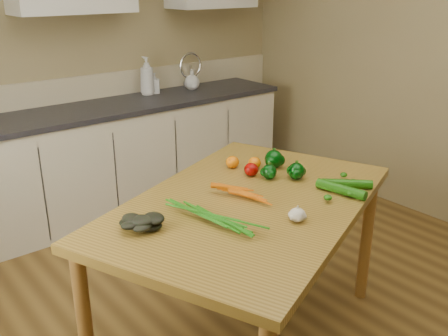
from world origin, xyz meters
TOP-DOWN VIEW (x-y plane):
  - room at (0.00, 0.17)m, footprint 4.04×5.04m
  - counter_run at (0.21, 2.19)m, footprint 2.84×0.64m
  - table at (-0.20, 0.22)m, footprint 1.82×1.51m
  - soap_bottle_a at (0.50, 2.34)m, footprint 0.13×0.13m
  - soap_bottle_b at (0.58, 2.34)m, footprint 0.11×0.11m
  - soap_bottle_c at (0.93, 2.28)m, footprint 0.20×0.20m
  - carrot_bunch at (-0.30, 0.23)m, footprint 0.35×0.31m
  - leafy_greens at (-0.77, 0.28)m, footprint 0.22×0.20m
  - garlic_bulb at (-0.19, -0.08)m, footprint 0.07×0.07m
  - pepper_a at (0.07, 0.36)m, footprint 0.08×0.08m
  - pepper_b at (0.20, 0.46)m, footprint 0.10×0.10m
  - pepper_c at (0.18, 0.27)m, footprint 0.09×0.09m
  - tomato_a at (0.02, 0.45)m, footprint 0.08×0.08m
  - tomato_b at (0.02, 0.61)m, footprint 0.08×0.08m
  - tomato_c at (0.11, 0.53)m, footprint 0.07×0.07m
  - zucchini_a at (0.29, 0.02)m, footprint 0.21×0.21m
  - zucchini_b at (0.20, -0.01)m, footprint 0.10×0.27m

SIDE VIEW (x-z plane):
  - counter_run at x=0.21m, z-range -0.11..1.03m
  - table at x=-0.20m, z-range 0.33..1.16m
  - zucchini_a at x=0.29m, z-range 0.84..0.88m
  - zucchini_b at x=0.20m, z-range 0.84..0.89m
  - garlic_bulb at x=-0.19m, z-range 0.84..0.90m
  - tomato_c at x=0.11m, z-range 0.84..0.90m
  - tomato_b at x=0.02m, z-range 0.84..0.91m
  - tomato_a at x=0.02m, z-range 0.84..0.91m
  - carrot_bunch at x=-0.30m, z-range 0.84..0.91m
  - pepper_a at x=0.07m, z-range 0.84..0.92m
  - pepper_c at x=0.18m, z-range 0.84..0.93m
  - pepper_b at x=0.20m, z-range 0.84..0.94m
  - leafy_greens at x=-0.77m, z-range 0.84..0.95m
  - soap_bottle_c at x=0.93m, z-range 0.90..1.08m
  - soap_bottle_b at x=0.58m, z-range 0.90..1.08m
  - soap_bottle_a at x=0.50m, z-range 0.90..1.22m
  - room at x=0.00m, z-range -0.07..2.57m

